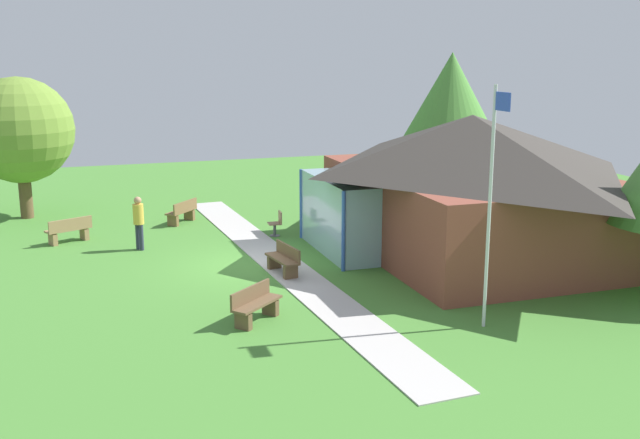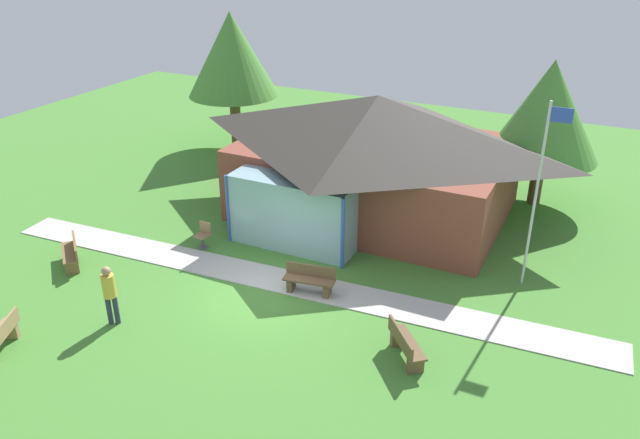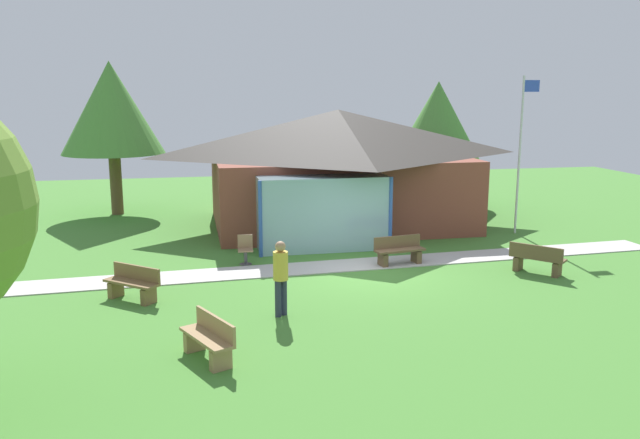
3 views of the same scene
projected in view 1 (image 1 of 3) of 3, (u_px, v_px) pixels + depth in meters
The scene contains 12 objects.
ground_plane at pixel (252, 266), 22.07m from camera, with size 44.00×44.00×0.00m, color #478433.
pavilion at pixel (465, 182), 23.06m from camera, with size 10.22×8.25×4.35m.
footpath at pixel (280, 263), 22.33m from camera, with size 19.39×1.30×0.03m, color #BCB7B2.
flagpole at pixel (491, 197), 16.51m from camera, with size 0.64×0.08×5.55m.
bench_mid_right at pixel (255, 305), 17.44m from camera, with size 1.31×1.42×0.84m.
bench_front_left at pixel (69, 231), 24.66m from camera, with size 1.03×1.55×0.84m.
bench_rear_near_path at pixel (284, 260), 21.17m from camera, with size 1.55×0.68×0.84m.
bench_mid_left at pixel (182, 212), 27.46m from camera, with size 1.42×1.32×0.84m.
patio_chair_west at pixel (276, 224), 25.56m from camera, with size 0.47×0.47×0.86m.
visitor_strolling_lawn at pixel (139, 219), 23.63m from camera, with size 0.34×0.34×1.74m.
tree_lawn_corner at pixel (20, 131), 27.69m from camera, with size 3.97×3.97×5.34m.
tree_behind_pavilion_left at pixel (451, 97), 31.64m from camera, with size 4.11×4.11×6.21m.
Camera 1 is at (20.76, -4.78, 6.25)m, focal length 41.59 mm.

